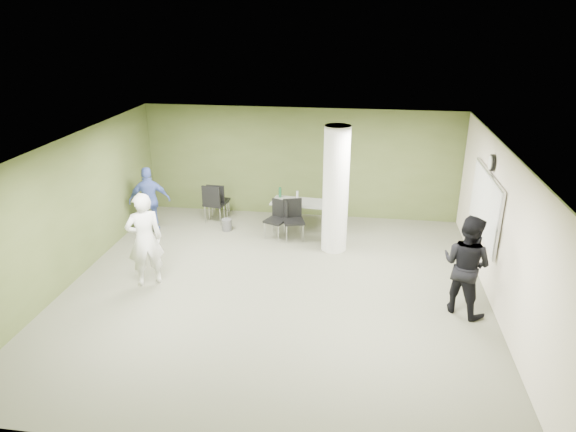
% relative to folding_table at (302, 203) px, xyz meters
% --- Properties ---
extents(floor, '(8.00, 8.00, 0.00)m').
position_rel_folding_table_xyz_m(floor, '(-0.16, -3.02, -0.67)').
color(floor, '#595946').
rests_on(floor, ground).
extents(ceiling, '(8.00, 8.00, 0.00)m').
position_rel_folding_table_xyz_m(ceiling, '(-0.16, -3.02, 2.13)').
color(ceiling, white).
rests_on(ceiling, wall_back).
extents(wall_back, '(8.00, 2.80, 0.02)m').
position_rel_folding_table_xyz_m(wall_back, '(-0.16, 0.98, 0.73)').
color(wall_back, '#485528').
rests_on(wall_back, floor).
extents(wall_left, '(0.02, 8.00, 2.80)m').
position_rel_folding_table_xyz_m(wall_left, '(-4.16, -3.02, 0.73)').
color(wall_left, '#485528').
rests_on(wall_left, floor).
extents(wall_right_cream, '(0.02, 8.00, 2.80)m').
position_rel_folding_table_xyz_m(wall_right_cream, '(3.84, -3.02, 0.73)').
color(wall_right_cream, beige).
rests_on(wall_right_cream, floor).
extents(column, '(0.56, 0.56, 2.80)m').
position_rel_folding_table_xyz_m(column, '(0.84, -1.02, 0.73)').
color(column, silver).
rests_on(column, floor).
extents(whiteboard, '(0.05, 2.30, 1.30)m').
position_rel_folding_table_xyz_m(whiteboard, '(3.76, -1.82, 0.83)').
color(whiteboard, silver).
rests_on(whiteboard, wall_right_cream).
extents(wall_clock, '(0.06, 0.32, 0.32)m').
position_rel_folding_table_xyz_m(wall_clock, '(3.76, -1.82, 1.68)').
color(wall_clock, black).
rests_on(wall_clock, wall_right_cream).
extents(folding_table, '(1.56, 0.80, 0.97)m').
position_rel_folding_table_xyz_m(folding_table, '(0.00, 0.00, 0.00)').
color(folding_table, gray).
rests_on(folding_table, floor).
extents(wastebasket, '(0.25, 0.25, 0.28)m').
position_rel_folding_table_xyz_m(wastebasket, '(-1.81, -0.34, -0.52)').
color(wastebasket, '#4C4C4C').
rests_on(wastebasket, floor).
extents(chair_back_left, '(0.58, 0.58, 1.01)m').
position_rel_folding_table_xyz_m(chair_back_left, '(-2.23, 0.07, -0.08)').
color(chair_back_left, black).
rests_on(chair_back_left, floor).
extents(chair_back_right, '(0.50, 0.50, 0.96)m').
position_rel_folding_table_xyz_m(chair_back_right, '(-2.20, 0.30, -0.10)').
color(chair_back_right, black).
rests_on(chair_back_right, floor).
extents(chair_table_left, '(0.58, 0.58, 0.89)m').
position_rel_folding_table_xyz_m(chair_table_left, '(-0.52, -0.55, -0.15)').
color(chair_table_left, black).
rests_on(chair_table_left, floor).
extents(chair_table_right, '(0.58, 0.58, 0.94)m').
position_rel_folding_table_xyz_m(chair_table_right, '(-0.15, -0.55, -0.12)').
color(chair_table_right, black).
rests_on(chair_table_right, floor).
extents(woman_white, '(0.82, 0.75, 1.88)m').
position_rel_folding_table_xyz_m(woman_white, '(-2.66, -3.12, 0.27)').
color(woman_white, white).
rests_on(woman_white, floor).
extents(man_black, '(1.12, 1.09, 1.82)m').
position_rel_folding_table_xyz_m(man_black, '(3.24, -3.28, 0.24)').
color(man_black, black).
rests_on(man_black, floor).
extents(man_blue, '(1.03, 0.68, 1.63)m').
position_rel_folding_table_xyz_m(man_blue, '(-3.56, -0.71, 0.15)').
color(man_blue, '#455BAC').
rests_on(man_blue, floor).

